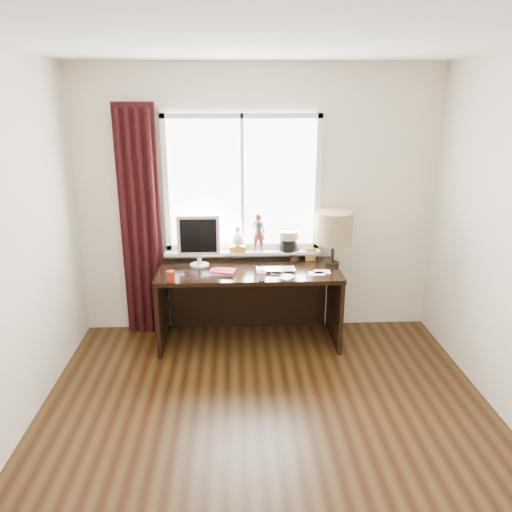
{
  "coord_description": "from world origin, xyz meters",
  "views": [
    {
      "loc": [
        -0.23,
        -2.78,
        2.3
      ],
      "look_at": [
        -0.05,
        1.25,
        1.0
      ],
      "focal_mm": 35.0,
      "sensor_mm": 36.0,
      "label": 1
    }
  ],
  "objects_px": {
    "laptop": "(276,270)",
    "monitor": "(199,238)",
    "mug": "(262,275)",
    "red_cup": "(171,276)",
    "desk": "(249,289)",
    "table_lamp": "(334,228)"
  },
  "relations": [
    {
      "from": "mug",
      "to": "laptop",
      "type": "bearing_deg",
      "value": 57.31
    },
    {
      "from": "monitor",
      "to": "mug",
      "type": "bearing_deg",
      "value": -36.27
    },
    {
      "from": "mug",
      "to": "monitor",
      "type": "bearing_deg",
      "value": 143.73
    },
    {
      "from": "red_cup",
      "to": "mug",
      "type": "bearing_deg",
      "value": 0.0
    },
    {
      "from": "laptop",
      "to": "desk",
      "type": "distance_m",
      "value": 0.4
    },
    {
      "from": "red_cup",
      "to": "table_lamp",
      "type": "height_order",
      "value": "table_lamp"
    },
    {
      "from": "laptop",
      "to": "red_cup",
      "type": "bearing_deg",
      "value": -166.71
    },
    {
      "from": "monitor",
      "to": "red_cup",
      "type": "bearing_deg",
      "value": -117.7
    },
    {
      "from": "laptop",
      "to": "mug",
      "type": "relative_size",
      "value": 4.01
    },
    {
      "from": "laptop",
      "to": "monitor",
      "type": "xyz_separation_m",
      "value": [
        -0.72,
        0.19,
        0.26
      ]
    },
    {
      "from": "laptop",
      "to": "desk",
      "type": "relative_size",
      "value": 0.21
    },
    {
      "from": "red_cup",
      "to": "desk",
      "type": "bearing_deg",
      "value": 29.92
    },
    {
      "from": "mug",
      "to": "red_cup",
      "type": "height_order",
      "value": "red_cup"
    },
    {
      "from": "desk",
      "to": "table_lamp",
      "type": "relative_size",
      "value": 3.27
    },
    {
      "from": "laptop",
      "to": "red_cup",
      "type": "relative_size",
      "value": 3.74
    },
    {
      "from": "red_cup",
      "to": "desk",
      "type": "height_order",
      "value": "red_cup"
    },
    {
      "from": "desk",
      "to": "table_lamp",
      "type": "distance_m",
      "value": 1.0
    },
    {
      "from": "desk",
      "to": "table_lamp",
      "type": "height_order",
      "value": "table_lamp"
    },
    {
      "from": "mug",
      "to": "desk",
      "type": "relative_size",
      "value": 0.05
    },
    {
      "from": "mug",
      "to": "red_cup",
      "type": "distance_m",
      "value": 0.79
    },
    {
      "from": "laptop",
      "to": "mug",
      "type": "height_order",
      "value": "mug"
    },
    {
      "from": "laptop",
      "to": "monitor",
      "type": "relative_size",
      "value": 0.74
    }
  ]
}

